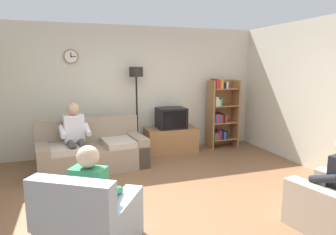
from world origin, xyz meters
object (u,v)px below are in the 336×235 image
(tv, at_px, (171,118))
(armchair_near_window, at_px, (91,225))
(couch, at_px, (92,152))
(bookshelf, at_px, (221,113))
(floor_lamp, at_px, (136,86))
(person_on_couch, at_px, (75,134))
(person_in_left_armchair, at_px, (94,192))
(tv_stand, at_px, (171,140))
(person_in_right_armchair, at_px, (335,178))

(tv, relative_size, armchair_near_window, 0.51)
(couch, bearing_deg, bookshelf, 11.61)
(floor_lamp, height_order, armchair_near_window, floor_lamp)
(person_on_couch, relative_size, person_in_left_armchair, 1.11)
(tv_stand, xyz_separation_m, person_in_left_armchair, (-1.85, -2.98, 0.33))
(person_on_couch, bearing_deg, armchair_near_window, -87.95)
(bookshelf, xyz_separation_m, person_in_left_armchair, (-3.09, -3.05, -0.19))
(person_on_couch, height_order, person_in_right_armchair, person_on_couch)
(tv_stand, distance_m, person_in_right_armchair, 3.57)
(bookshelf, xyz_separation_m, person_on_couch, (-3.22, -0.71, -0.10))
(floor_lamp, relative_size, person_on_couch, 1.49)
(person_in_left_armchair, bearing_deg, bookshelf, 44.65)
(person_in_left_armchair, bearing_deg, couch, 86.53)
(couch, distance_m, person_in_right_armchair, 3.86)
(bookshelf, bearing_deg, person_in_left_armchair, -135.35)
(couch, distance_m, floor_lamp, 1.63)
(couch, relative_size, person_in_left_armchair, 1.79)
(couch, bearing_deg, person_on_couch, -158.84)
(couch, height_order, tv, tv)
(couch, xyz_separation_m, person_in_right_armchair, (2.50, -2.93, 0.29))
(armchair_near_window, distance_m, person_on_couch, 2.45)
(tv, xyz_separation_m, person_in_left_armchair, (-1.85, -2.96, -0.16))
(bookshelf, bearing_deg, tv_stand, -176.87)
(couch, relative_size, armchair_near_window, 1.71)
(tv, xyz_separation_m, floor_lamp, (-0.72, 0.12, 0.68))
(floor_lamp, distance_m, person_in_right_armchair, 3.96)
(floor_lamp, relative_size, person_in_left_armchair, 1.65)
(tv, relative_size, person_in_left_armchair, 0.54)
(tv_stand, distance_m, bookshelf, 1.35)
(couch, distance_m, tv_stand, 1.79)
(couch, relative_size, tv_stand, 1.82)
(bookshelf, distance_m, person_in_left_armchair, 4.35)
(armchair_near_window, relative_size, person_in_right_armchair, 1.04)
(armchair_near_window, bearing_deg, person_on_couch, 92.05)
(person_in_right_armchair, bearing_deg, bookshelf, 82.85)
(couch, bearing_deg, floor_lamp, 32.93)
(bookshelf, bearing_deg, person_on_couch, -167.52)
(tv, relative_size, floor_lamp, 0.32)
(tv_stand, bearing_deg, person_in_right_armchair, -77.08)
(tv_stand, bearing_deg, person_on_couch, -161.99)
(bookshelf, relative_size, armchair_near_window, 1.35)
(person_in_right_armchair, bearing_deg, person_in_left_armchair, 169.68)
(tv_stand, height_order, armchair_near_window, armchair_near_window)
(tv, distance_m, person_on_couch, 2.08)
(bookshelf, xyz_separation_m, floor_lamp, (-1.96, 0.03, 0.65))
(person_in_left_armchair, xyz_separation_m, person_in_right_armchair, (2.65, -0.48, 0.00))
(armchair_near_window, xyz_separation_m, person_in_right_armchair, (2.69, -0.41, 0.32))
(armchair_near_window, bearing_deg, tv, 57.97)
(tv_stand, distance_m, armchair_near_window, 3.60)
(armchair_near_window, relative_size, person_on_couch, 0.94)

